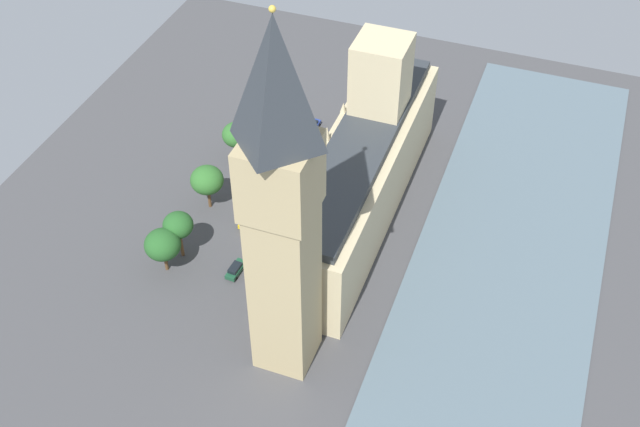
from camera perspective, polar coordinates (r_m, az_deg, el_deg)
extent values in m
plane|color=#424244|center=(144.18, 1.98, 0.28)|extent=(126.92, 126.92, 0.00)
cube|color=slate|center=(140.57, 13.52, -2.52)|extent=(31.00, 114.23, 0.25)
cube|color=#CCBA8E|center=(138.74, 2.84, 2.36)|extent=(12.85, 56.92, 15.03)
cube|color=#CCBA8E|center=(141.96, 4.23, 7.14)|extent=(9.04, 9.04, 29.67)
cube|color=#2D3338|center=(133.47, 2.96, 5.07)|extent=(9.76, 54.64, 1.60)
cone|color=#CCBA8E|center=(154.83, 3.78, 11.15)|extent=(1.20, 1.20, 2.39)
cone|color=#CCBA8E|center=(148.03, 2.78, 9.46)|extent=(1.20, 1.20, 2.03)
cone|color=#CCBA8E|center=(141.36, 1.69, 7.64)|extent=(1.20, 1.20, 1.88)
cone|color=#CCBA8E|center=(134.63, 0.51, 5.79)|extent=(1.20, 1.20, 2.61)
cone|color=#CCBA8E|center=(128.44, -0.78, 3.57)|extent=(1.20, 1.20, 2.34)
cone|color=#CCBA8E|center=(122.57, -2.19, 1.12)|extent=(1.20, 1.20, 1.96)
cone|color=#CCBA8E|center=(116.89, -3.74, -1.51)|extent=(1.20, 1.20, 1.96)
cube|color=tan|center=(111.05, -2.54, -5.34)|extent=(8.06, 8.06, 29.82)
cube|color=tan|center=(96.83, -2.90, 2.66)|extent=(8.87, 8.87, 10.75)
cylinder|color=silver|center=(98.35, -5.38, 3.24)|extent=(0.25, 6.13, 6.13)
torus|color=black|center=(98.35, -5.38, 3.24)|extent=(0.24, 6.37, 6.37)
cylinder|color=silver|center=(100.08, -1.91, 4.26)|extent=(6.13, 0.25, 6.13)
torus|color=black|center=(100.08, -1.91, 4.26)|extent=(6.37, 0.24, 6.37)
pyramid|color=#2D3338|center=(88.53, -3.21, 9.46)|extent=(8.87, 8.87, 16.80)
sphere|color=gold|center=(83.99, -3.45, 14.46)|extent=(0.80, 0.80, 0.80)
cube|color=navy|center=(162.28, -0.51, 6.29)|extent=(2.04, 4.43, 0.75)
cube|color=black|center=(161.70, -0.54, 6.45)|extent=(1.64, 2.51, 0.65)
cylinder|color=black|center=(163.78, -0.56, 6.52)|extent=(0.29, 0.69, 0.68)
cylinder|color=black|center=(163.25, -0.05, 6.38)|extent=(0.29, 0.69, 0.68)
cylinder|color=black|center=(161.77, -0.97, 5.98)|extent=(0.29, 0.69, 0.68)
cylinder|color=black|center=(161.23, -0.45, 5.84)|extent=(0.29, 0.69, 0.68)
cube|color=red|center=(148.26, -2.09, 3.07)|extent=(3.02, 10.61, 4.20)
cube|color=black|center=(148.20, -2.09, 3.09)|extent=(3.06, 10.22, 0.70)
cylinder|color=black|center=(152.53, -1.89, 3.39)|extent=(0.40, 1.12, 1.10)
cylinder|color=black|center=(151.78, -1.09, 3.18)|extent=(0.40, 1.12, 1.10)
cylinder|color=black|center=(147.51, -3.06, 1.71)|extent=(0.40, 1.12, 1.10)
cylinder|color=black|center=(146.74, -2.25, 1.48)|extent=(0.40, 1.12, 1.10)
cube|color=gold|center=(141.62, -5.25, -0.48)|extent=(1.74, 4.49, 0.75)
cube|color=black|center=(141.28, -5.23, -0.22)|extent=(1.45, 2.52, 0.65)
cylinder|color=black|center=(140.69, -5.18, -1.04)|extent=(0.25, 0.68, 0.68)
cylinder|color=black|center=(141.21, -5.76, -0.90)|extent=(0.25, 0.68, 0.68)
cylinder|color=black|center=(142.55, -4.72, -0.29)|extent=(0.25, 0.68, 0.68)
cylinder|color=black|center=(143.06, -5.29, -0.14)|extent=(0.25, 0.68, 0.68)
cube|color=#19472D|center=(133.32, -6.06, -4.04)|extent=(2.04, 4.71, 0.75)
cube|color=black|center=(132.68, -6.13, -3.90)|extent=(1.63, 2.67, 0.65)
cylinder|color=black|center=(134.74, -6.05, -3.63)|extent=(0.30, 0.70, 0.68)
cylinder|color=black|center=(134.16, -5.45, -3.83)|extent=(0.30, 0.70, 0.68)
cylinder|color=black|center=(133.05, -6.65, -4.47)|extent=(0.30, 0.70, 0.68)
cylinder|color=black|center=(132.47, -6.05, -4.68)|extent=(0.30, 0.70, 0.68)
cylinder|color=gray|center=(161.71, 1.92, 6.08)|extent=(0.53, 0.53, 1.27)
sphere|color=#8C6647|center=(161.26, 1.92, 6.29)|extent=(0.24, 0.24, 0.24)
cube|color=#336B60|center=(161.89, 1.92, 6.15)|extent=(0.31, 0.19, 0.23)
cylinder|color=#336B60|center=(152.68, 0.86, 3.53)|extent=(0.62, 0.62, 1.38)
sphere|color=tan|center=(152.15, 0.86, 3.77)|extent=(0.27, 0.27, 0.27)
cube|color=gray|center=(152.66, 0.97, 3.55)|extent=(0.23, 0.33, 0.25)
cylinder|color=brown|center=(134.85, -11.01, -3.42)|extent=(0.56, 0.56, 3.57)
ellipsoid|color=#235623|center=(131.99, -11.24, -2.20)|extent=(6.04, 6.04, 5.13)
cylinder|color=brown|center=(136.13, -9.94, -2.19)|extent=(0.56, 0.56, 5.18)
ellipsoid|color=#235623|center=(133.01, -10.16, -0.82)|extent=(5.11, 5.11, 4.34)
cylinder|color=brown|center=(154.69, -5.92, 4.48)|extent=(0.56, 0.56, 3.89)
ellipsoid|color=#2D6628|center=(152.24, -6.02, 5.66)|extent=(5.51, 5.51, 4.68)
cylinder|color=brown|center=(144.81, -7.96, 1.12)|extent=(0.56, 0.56, 4.07)
ellipsoid|color=#2D6628|center=(142.03, -8.12, 2.40)|extent=(5.95, 5.95, 5.06)
cylinder|color=black|center=(157.35, -4.91, 5.69)|extent=(0.18, 0.18, 5.50)
sphere|color=#F2EAC6|center=(155.53, -4.97, 6.58)|extent=(0.56, 0.56, 0.56)
cylinder|color=black|center=(161.08, -3.92, 6.97)|extent=(0.18, 0.18, 6.43)
sphere|color=#F2EAC6|center=(159.05, -3.98, 7.98)|extent=(0.56, 0.56, 0.56)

